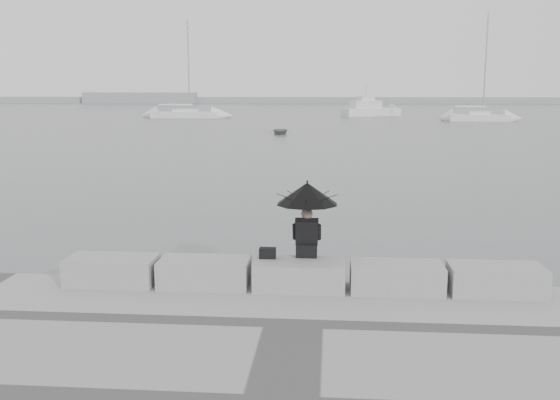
# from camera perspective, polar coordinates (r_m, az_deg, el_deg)

# --- Properties ---
(ground) EXTENTS (360.00, 360.00, 0.00)m
(ground) POSITION_cam_1_polar(r_m,az_deg,el_deg) (11.77, 1.87, -9.73)
(ground) COLOR #4D5053
(ground) RESTS_ON ground
(stone_block_far_left) EXTENTS (1.60, 0.80, 0.50)m
(stone_block_far_left) POSITION_cam_1_polar(r_m,az_deg,el_deg) (11.77, -15.10, -6.25)
(stone_block_far_left) COLOR gray
(stone_block_far_left) RESTS_ON promenade
(stone_block_left) EXTENTS (1.60, 0.80, 0.50)m
(stone_block_left) POSITION_cam_1_polar(r_m,az_deg,el_deg) (11.31, -6.91, -6.63)
(stone_block_left) COLOR gray
(stone_block_left) RESTS_ON promenade
(stone_block_centre) EXTENTS (1.60, 0.80, 0.50)m
(stone_block_centre) POSITION_cam_1_polar(r_m,az_deg,el_deg) (11.10, 1.78, -6.88)
(stone_block_centre) COLOR gray
(stone_block_centre) RESTS_ON promenade
(stone_block_right) EXTENTS (1.60, 0.80, 0.50)m
(stone_block_right) POSITION_cam_1_polar(r_m,az_deg,el_deg) (11.15, 10.60, -6.98)
(stone_block_right) COLOR gray
(stone_block_right) RESTS_ON promenade
(stone_block_far_right) EXTENTS (1.60, 0.80, 0.50)m
(stone_block_far_right) POSITION_cam_1_polar(r_m,az_deg,el_deg) (11.46, 19.15, -6.92)
(stone_block_far_right) COLOR gray
(stone_block_far_right) RESTS_ON promenade
(seated_person) EXTENTS (1.12, 1.12, 1.39)m
(seated_person) POSITION_cam_1_polar(r_m,az_deg,el_deg) (11.17, 2.49, -0.21)
(seated_person) COLOR black
(seated_person) RESTS_ON stone_block_centre
(bag) EXTENTS (0.29, 0.17, 0.19)m
(bag) POSITION_cam_1_polar(r_m,az_deg,el_deg) (11.21, -1.15, -4.87)
(bag) COLOR black
(bag) RESTS_ON stone_block_centre
(distant_landmass) EXTENTS (180.00, 8.00, 2.80)m
(distant_landmass) POSITION_cam_1_polar(r_m,az_deg,el_deg) (165.82, 1.72, 9.14)
(distant_landmass) COLOR gray
(distant_landmass) RESTS_ON ground
(sailboat_left) EXTENTS (9.30, 2.85, 12.90)m
(sailboat_left) POSITION_cam_1_polar(r_m,az_deg,el_deg) (85.75, -8.62, 7.77)
(sailboat_left) COLOR white
(sailboat_left) RESTS_ON ground
(sailboat_right) EXTENTS (7.21, 2.76, 12.90)m
(sailboat_right) POSITION_cam_1_polar(r_m,az_deg,el_deg) (80.40, 17.72, 7.26)
(sailboat_right) COLOR white
(sailboat_right) RESTS_ON ground
(motor_cruiser) EXTENTS (8.76, 5.96, 4.50)m
(motor_cruiser) POSITION_cam_1_polar(r_m,az_deg,el_deg) (91.89, 8.31, 8.17)
(motor_cruiser) COLOR white
(motor_cruiser) RESTS_ON ground
(dinghy) EXTENTS (2.96, 1.37, 0.49)m
(dinghy) POSITION_cam_1_polar(r_m,az_deg,el_deg) (55.19, -0.00, 6.31)
(dinghy) COLOR gray
(dinghy) RESTS_ON ground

